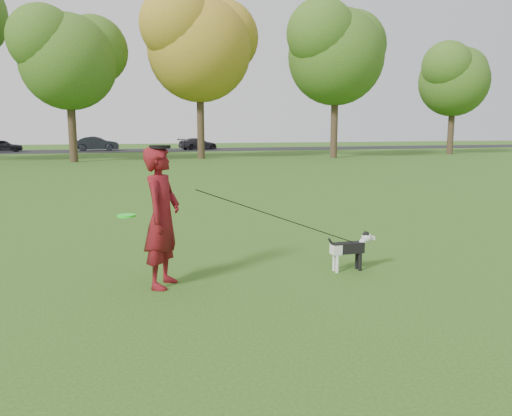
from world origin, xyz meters
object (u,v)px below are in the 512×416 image
object	(u,v)px
dog	(351,247)
car_left	(3,146)
car_mid	(97,144)
car_right	(198,144)
man	(162,217)

from	to	relation	value
dog	car_left	bearing A→B (deg)	106.38
dog	car_mid	xyz separation A→B (m)	(-4.31, 40.41, 0.30)
dog	car_right	size ratio (longest dim) A/B	0.21
car_mid	car_right	xyz separation A→B (m)	(9.10, 0.00, -0.09)
man	car_mid	size ratio (longest dim) A/B	0.48
car_left	car_mid	size ratio (longest dim) A/B	0.81
car_mid	man	bearing A→B (deg)	-175.57
car_mid	car_left	bearing A→B (deg)	92.13
car_right	car_left	bearing A→B (deg)	73.42
man	dog	bearing A→B (deg)	-63.34
man	car_mid	world-z (taller)	man
man	car_mid	distance (m)	40.40
car_left	car_right	distance (m)	16.67
man	dog	distance (m)	2.75
dog	car_right	world-z (taller)	car_right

